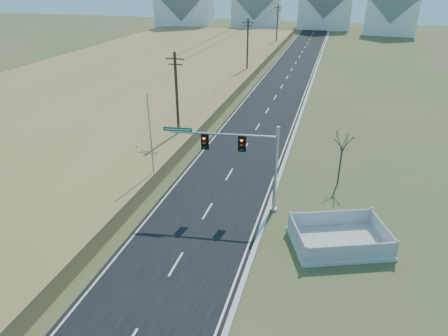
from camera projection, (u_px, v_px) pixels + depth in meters
ground at (188, 245)px, 25.10m from camera, size 260.00×260.00×0.00m
road at (290, 72)px, 68.26m from camera, size 8.00×180.00×0.06m
curb at (315, 73)px, 67.22m from camera, size 0.30×180.00×0.18m
reed_marsh at (136, 73)px, 65.22m from camera, size 38.00×110.00×1.30m
utility_pole_near at (177, 99)px, 37.58m from camera, size 1.80×0.26×9.00m
utility_pole_mid at (247, 47)px, 63.48m from camera, size 1.80×0.26×9.00m
utility_pole_far at (277, 25)px, 89.38m from camera, size 1.80×0.26×9.00m
condo_nw at (185, 1)px, 117.34m from camera, size 17.69×13.38×19.05m
condo_nnw at (257, 4)px, 119.69m from camera, size 14.93×11.17×17.03m
condo_n at (326, 2)px, 117.95m from camera, size 15.27×10.20×18.54m
condo_ne at (393, 8)px, 106.98m from camera, size 14.12×10.51×16.52m
traffic_signal_mast at (249, 158)px, 27.20m from camera, size 7.97×1.32×6.39m
fence_enclosure at (339, 241)px, 25.02m from camera, size 6.82×5.79×1.32m
open_sign at (306, 250)px, 24.06m from camera, size 0.53×0.25×0.68m
flagpole at (152, 152)px, 30.52m from camera, size 0.34×0.34×7.59m
bare_tree at (343, 141)px, 30.65m from camera, size 1.77×1.77×4.69m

